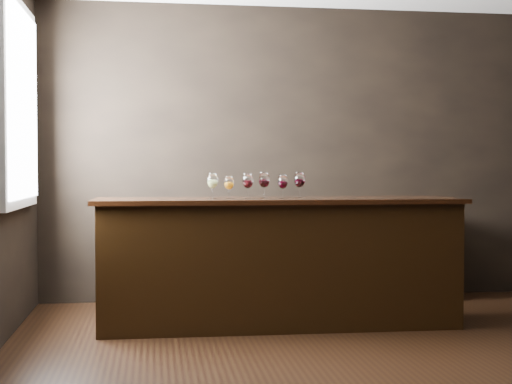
{
  "coord_description": "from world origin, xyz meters",
  "views": [
    {
      "loc": [
        -1.44,
        -4.5,
        1.26
      ],
      "look_at": [
        -0.64,
        1.04,
        1.07
      ],
      "focal_mm": 50.0,
      "sensor_mm": 36.0,
      "label": 1
    }
  ],
  "objects": [
    {
      "name": "glass_red_c",
      "position": [
        -0.43,
        1.02,
        1.15
      ],
      "size": [
        0.08,
        0.08,
        0.19
      ],
      "color": "white",
      "rests_on": "bar_top"
    },
    {
      "name": "glass_red_d",
      "position": [
        -0.29,
        1.05,
        1.16
      ],
      "size": [
        0.09,
        0.09,
        0.21
      ],
      "color": "white",
      "rests_on": "bar_top"
    },
    {
      "name": "glass_red_b",
      "position": [
        -0.57,
        1.06,
        1.16
      ],
      "size": [
        0.09,
        0.09,
        0.21
      ],
      "color": "white",
      "rests_on": "bar_top"
    },
    {
      "name": "bar_counter",
      "position": [
        -0.45,
        1.04,
        0.49
      ],
      "size": [
        2.82,
        0.68,
        0.98
      ],
      "primitive_type": "cube",
      "rotation": [
        0.0,
        0.0,
        -0.03
      ],
      "color": "black",
      "rests_on": "ground"
    },
    {
      "name": "glass_red_a",
      "position": [
        -0.7,
        1.04,
        1.15
      ],
      "size": [
        0.08,
        0.08,
        0.2
      ],
      "color": "white",
      "rests_on": "bar_top"
    },
    {
      "name": "ground",
      "position": [
        0.0,
        0.0,
        0.0
      ],
      "size": [
        5.0,
        5.0,
        0.0
      ],
      "primitive_type": "plane",
      "color": "black",
      "rests_on": "ground"
    },
    {
      "name": "glass_white",
      "position": [
        -0.98,
        1.06,
        1.15
      ],
      "size": [
        0.09,
        0.09,
        0.2
      ],
      "color": "white",
      "rests_on": "bar_top"
    },
    {
      "name": "room_shell",
      "position": [
        -0.23,
        0.11,
        1.81
      ],
      "size": [
        5.02,
        4.52,
        2.81
      ],
      "color": "black",
      "rests_on": "ground"
    },
    {
      "name": "glass_amber",
      "position": [
        -0.86,
        1.03,
        1.14
      ],
      "size": [
        0.08,
        0.08,
        0.18
      ],
      "color": "white",
      "rests_on": "bar_top"
    },
    {
      "name": "back_bar_shelf",
      "position": [
        0.25,
        2.03,
        0.4
      ],
      "size": [
        2.23,
        0.4,
        0.8
      ],
      "primitive_type": "cube",
      "color": "black",
      "rests_on": "ground"
    },
    {
      "name": "bar_top",
      "position": [
        -0.45,
        1.04,
        1.0
      ],
      "size": [
        2.91,
        0.75,
        0.04
      ],
      "primitive_type": "cube",
      "rotation": [
        0.0,
        0.0,
        -0.03
      ],
      "color": "black",
      "rests_on": "bar_counter"
    }
  ]
}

